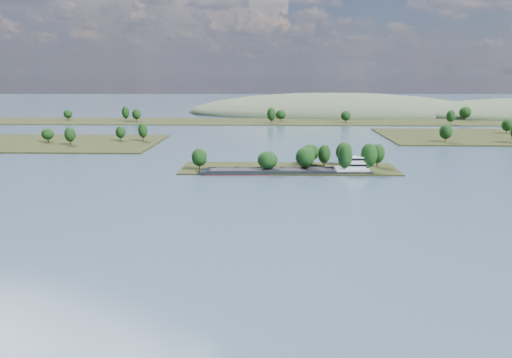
{
  "coord_description": "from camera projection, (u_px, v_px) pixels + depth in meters",
  "views": [
    {
      "loc": [
        -8.22,
        -48.95,
        44.78
      ],
      "look_at": [
        -13.79,
        130.0,
        6.0
      ],
      "focal_mm": 35.0,
      "sensor_mm": 36.0,
      "label": 1
    }
  ],
  "objects": [
    {
      "name": "cargo_barge",
      "position": [
        298.0,
        171.0,
        222.92
      ],
      "size": [
        76.4,
        12.67,
        10.29
      ],
      "color": "black",
      "rests_on": "ground"
    },
    {
      "name": "hill_west",
      "position": [
        334.0,
        113.0,
        543.65
      ],
      "size": [
        320.0,
        160.0,
        44.0
      ],
      "primitive_type": "ellipsoid",
      "color": "#435238",
      "rests_on": "ground"
    },
    {
      "name": "tree_island",
      "position": [
        304.0,
        161.0,
        230.86
      ],
      "size": [
        100.0,
        30.37,
        14.45
      ],
      "color": "black",
      "rests_on": "ground"
    },
    {
      "name": "ground",
      "position": [
        294.0,
        202.0,
        174.27
      ],
      "size": [
        1800.0,
        1800.0,
        0.0
      ],
      "primitive_type": "plane",
      "color": "#35485C",
      "rests_on": "ground"
    },
    {
      "name": "back_shoreline",
      "position": [
        292.0,
        121.0,
        447.1
      ],
      "size": [
        900.0,
        60.0,
        15.16
      ],
      "color": "black",
      "rests_on": "ground"
    }
  ]
}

